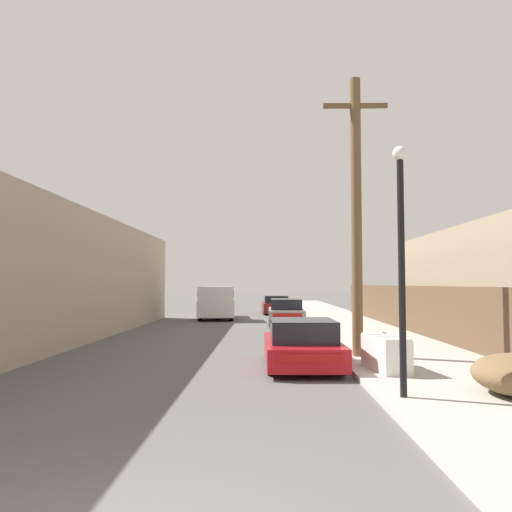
{
  "coord_description": "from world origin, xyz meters",
  "views": [
    {
      "loc": [
        1.21,
        -3.31,
        2.1
      ],
      "look_at": [
        0.96,
        11.02,
        2.89
      ],
      "focal_mm": 35.0,
      "sensor_mm": 36.0,
      "label": 1
    }
  ],
  "objects_px": {
    "street_lamp": "(401,249)",
    "car_parked_far": "(275,305)",
    "pickup_truck": "(216,303)",
    "utility_pole": "(356,211)",
    "car_parked_mid": "(286,313)",
    "parked_sports_car_red": "(302,345)",
    "discarded_fridge": "(386,353)"
  },
  "relations": [
    {
      "from": "parked_sports_car_red",
      "to": "car_parked_mid",
      "type": "distance_m",
      "value": 12.85
    },
    {
      "from": "pickup_truck",
      "to": "utility_pole",
      "type": "relative_size",
      "value": 0.73
    },
    {
      "from": "pickup_truck",
      "to": "utility_pole",
      "type": "height_order",
      "value": "utility_pole"
    },
    {
      "from": "discarded_fridge",
      "to": "parked_sports_car_red",
      "type": "bearing_deg",
      "value": 141.72
    },
    {
      "from": "discarded_fridge",
      "to": "car_parked_mid",
      "type": "distance_m",
      "value": 14.07
    },
    {
      "from": "parked_sports_car_red",
      "to": "car_parked_far",
      "type": "height_order",
      "value": "car_parked_far"
    },
    {
      "from": "discarded_fridge",
      "to": "street_lamp",
      "type": "bearing_deg",
      "value": -104.22
    },
    {
      "from": "street_lamp",
      "to": "car_parked_far",
      "type": "bearing_deg",
      "value": 93.7
    },
    {
      "from": "parked_sports_car_red",
      "to": "street_lamp",
      "type": "xyz_separation_m",
      "value": [
        1.5,
        -3.84,
        2.16
      ]
    },
    {
      "from": "discarded_fridge",
      "to": "car_parked_mid",
      "type": "xyz_separation_m",
      "value": [
        -1.69,
        13.97,
        0.11
      ]
    },
    {
      "from": "parked_sports_car_red",
      "to": "car_parked_far",
      "type": "relative_size",
      "value": 0.89
    },
    {
      "from": "car_parked_mid",
      "to": "car_parked_far",
      "type": "xyz_separation_m",
      "value": [
        -0.33,
        9.27,
        -0.02
      ]
    },
    {
      "from": "discarded_fridge",
      "to": "pickup_truck",
      "type": "height_order",
      "value": "pickup_truck"
    },
    {
      "from": "discarded_fridge",
      "to": "car_parked_far",
      "type": "distance_m",
      "value": 23.33
    },
    {
      "from": "discarded_fridge",
      "to": "utility_pole",
      "type": "bearing_deg",
      "value": 88.75
    },
    {
      "from": "utility_pole",
      "to": "street_lamp",
      "type": "bearing_deg",
      "value": -91.44
    },
    {
      "from": "utility_pole",
      "to": "street_lamp",
      "type": "height_order",
      "value": "utility_pole"
    },
    {
      "from": "discarded_fridge",
      "to": "utility_pole",
      "type": "relative_size",
      "value": 0.22
    },
    {
      "from": "discarded_fridge",
      "to": "parked_sports_car_red",
      "type": "distance_m",
      "value": 2.15
    },
    {
      "from": "car_parked_mid",
      "to": "pickup_truck",
      "type": "height_order",
      "value": "pickup_truck"
    },
    {
      "from": "parked_sports_car_red",
      "to": "street_lamp",
      "type": "height_order",
      "value": "street_lamp"
    },
    {
      "from": "utility_pole",
      "to": "pickup_truck",
      "type": "bearing_deg",
      "value": 109.17
    },
    {
      "from": "parked_sports_car_red",
      "to": "utility_pole",
      "type": "distance_m",
      "value": 4.06
    },
    {
      "from": "parked_sports_car_red",
      "to": "pickup_truck",
      "type": "distance_m",
      "value": 17.12
    },
    {
      "from": "parked_sports_car_red",
      "to": "car_parked_far",
      "type": "xyz_separation_m",
      "value": [
        -0.18,
        22.12,
        0.05
      ]
    },
    {
      "from": "car_parked_far",
      "to": "pickup_truck",
      "type": "height_order",
      "value": "pickup_truck"
    },
    {
      "from": "discarded_fridge",
      "to": "parked_sports_car_red",
      "type": "xyz_separation_m",
      "value": [
        -1.84,
        1.12,
        0.04
      ]
    },
    {
      "from": "parked_sports_car_red",
      "to": "street_lamp",
      "type": "distance_m",
      "value": 4.66
    },
    {
      "from": "street_lamp",
      "to": "parked_sports_car_red",
      "type": "bearing_deg",
      "value": 111.26
    },
    {
      "from": "car_parked_far",
      "to": "street_lamp",
      "type": "relative_size",
      "value": 1.03
    },
    {
      "from": "car_parked_far",
      "to": "discarded_fridge",
      "type": "bearing_deg",
      "value": -87.17
    },
    {
      "from": "car_parked_mid",
      "to": "car_parked_far",
      "type": "height_order",
      "value": "car_parked_mid"
    }
  ]
}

